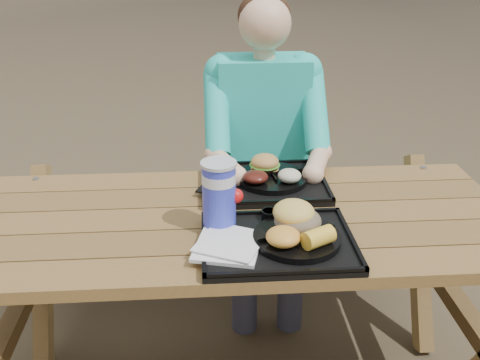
{
  "coord_description": "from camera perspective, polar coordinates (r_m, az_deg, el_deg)",
  "views": [
    {
      "loc": [
        -0.11,
        -1.54,
        1.6
      ],
      "look_at": [
        0.0,
        0.0,
        0.88
      ],
      "focal_mm": 40.0,
      "sensor_mm": 36.0,
      "label": 1
    }
  ],
  "objects": [
    {
      "name": "picnic_table",
      "position": [
        1.97,
        0.0,
        -13.41
      ],
      "size": [
        1.8,
        1.49,
        0.75
      ],
      "primitive_type": null,
      "color": "#999999",
      "rests_on": "ground"
    },
    {
      "name": "tray_near",
      "position": [
        1.6,
        4.05,
        -6.76
      ],
      "size": [
        0.45,
        0.35,
        0.02
      ],
      "primitive_type": "cube",
      "color": "black",
      "rests_on": "picnic_table"
    },
    {
      "name": "tray_far",
      "position": [
        1.96,
        2.57,
        -0.44
      ],
      "size": [
        0.45,
        0.35,
        0.02
      ],
      "primitive_type": "cube",
      "color": "black",
      "rests_on": "picnic_table"
    },
    {
      "name": "plate_near",
      "position": [
        1.59,
        6.07,
        -6.15
      ],
      "size": [
        0.26,
        0.26,
        0.02
      ],
      "primitive_type": "cylinder",
      "color": "black",
      "rests_on": "tray_near"
    },
    {
      "name": "plate_far",
      "position": [
        1.96,
        3.42,
        0.24
      ],
      "size": [
        0.26,
        0.26,
        0.02
      ],
      "primitive_type": "cylinder",
      "color": "black",
      "rests_on": "tray_far"
    },
    {
      "name": "napkin_stack",
      "position": [
        1.55,
        -1.35,
        -6.99
      ],
      "size": [
        0.22,
        0.22,
        0.02
      ],
      "primitive_type": "cube",
      "rotation": [
        0.0,
        0.0,
        -0.24
      ],
      "color": "white",
      "rests_on": "tray_near"
    },
    {
      "name": "soda_cup",
      "position": [
        1.62,
        -2.24,
        -1.76
      ],
      "size": [
        0.1,
        0.1,
        0.21
      ],
      "primitive_type": "cylinder",
      "color": "#1A25C5",
      "rests_on": "tray_near"
    },
    {
      "name": "condiment_bbq",
      "position": [
        1.7,
        3.17,
        -3.74
      ],
      "size": [
        0.05,
        0.05,
        0.03
      ],
      "primitive_type": "cylinder",
      "color": "black",
      "rests_on": "tray_near"
    },
    {
      "name": "condiment_mustard",
      "position": [
        1.7,
        5.26,
        -3.67
      ],
      "size": [
        0.05,
        0.05,
        0.03
      ],
      "primitive_type": "cylinder",
      "color": "gold",
      "rests_on": "tray_near"
    },
    {
      "name": "sandwich",
      "position": [
        1.59,
        6.24,
        -3.07
      ],
      "size": [
        0.13,
        0.13,
        0.14
      ],
      "primitive_type": null,
      "color": "#E9BE52",
      "rests_on": "plate_near"
    },
    {
      "name": "mac_cheese",
      "position": [
        1.53,
        4.64,
        -6.05
      ],
      "size": [
        0.1,
        0.1,
        0.05
      ],
      "primitive_type": "ellipsoid",
      "color": "gold",
      "rests_on": "plate_near"
    },
    {
      "name": "corn_cob",
      "position": [
        1.53,
        8.35,
        -6.07
      ],
      "size": [
        0.12,
        0.12,
        0.05
      ],
      "primitive_type": null,
      "rotation": [
        0.0,
        0.0,
        0.49
      ],
      "color": "yellow",
      "rests_on": "plate_near"
    },
    {
      "name": "cutlery_far",
      "position": [
        1.95,
        -2.61,
        -0.1
      ],
      "size": [
        0.08,
        0.18,
        0.01
      ],
      "primitive_type": "cube",
      "rotation": [
        0.0,
        0.0,
        -0.27
      ],
      "color": "black",
      "rests_on": "tray_far"
    },
    {
      "name": "burger",
      "position": [
        1.98,
        2.67,
        2.31
      ],
      "size": [
        0.11,
        0.11,
        0.09
      ],
      "primitive_type": null,
      "color": "#B98341",
      "rests_on": "plate_far"
    },
    {
      "name": "baked_beans",
      "position": [
        1.89,
        1.67,
        0.32
      ],
      "size": [
        0.09,
        0.09,
        0.04
      ],
      "primitive_type": "ellipsoid",
      "color": "#49150E",
      "rests_on": "plate_far"
    },
    {
      "name": "potato_salad",
      "position": [
        1.9,
        5.3,
        0.46
      ],
      "size": [
        0.08,
        0.08,
        0.05
      ],
      "primitive_type": "ellipsoid",
      "color": "beige",
      "rests_on": "plate_far"
    },
    {
      "name": "diner",
      "position": [
        2.39,
        2.36,
        1.3
      ],
      "size": [
        0.48,
        0.84,
        1.28
      ],
      "primitive_type": null,
      "color": "teal",
      "rests_on": "ground"
    }
  ]
}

